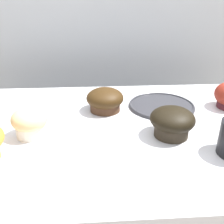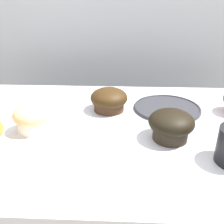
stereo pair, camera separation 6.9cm
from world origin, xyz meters
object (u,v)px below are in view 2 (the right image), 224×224
object	(u,v)px
muffin_front_right	(109,100)
serving_plate	(167,108)
muffin_back_left	(31,118)
muffin_front_left	(171,125)

from	to	relation	value
muffin_front_right	serving_plate	bearing A→B (deg)	4.68
muffin_back_left	muffin_front_right	size ratio (longest dim) A/B	0.80
muffin_back_left	serving_plate	distance (m)	0.40
muffin_front_left	muffin_front_right	bearing A→B (deg)	134.42
muffin_front_right	serving_plate	world-z (taller)	muffin_front_right
muffin_front_left	muffin_front_right	xyz separation A→B (m)	(-0.16, 0.16, -0.01)
muffin_front_left	muffin_front_right	world-z (taller)	muffin_front_left
muffin_front_left	muffin_front_right	distance (m)	0.23
muffin_back_left	muffin_front_left	size ratio (longest dim) A/B	0.80
muffin_front_right	muffin_front_left	bearing A→B (deg)	-45.58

